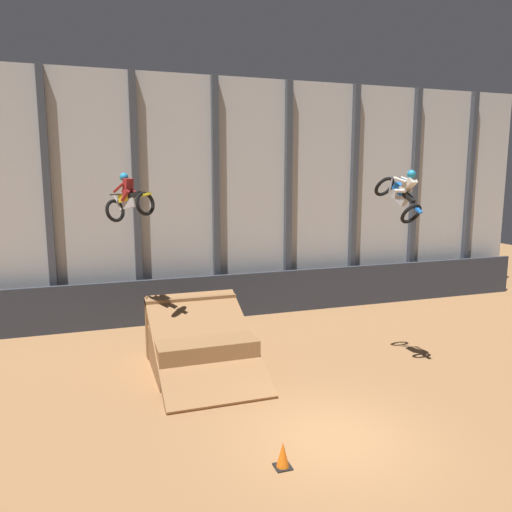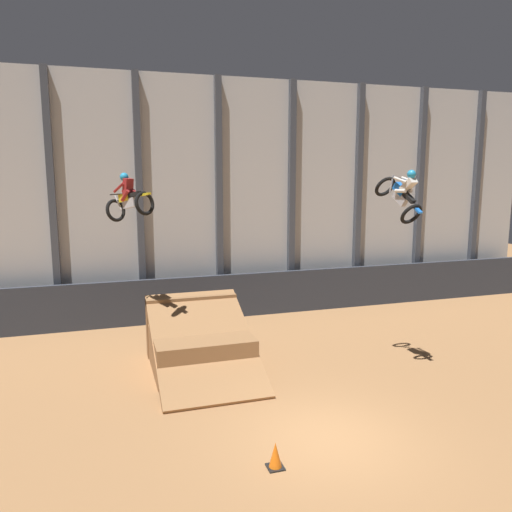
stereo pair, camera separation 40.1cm
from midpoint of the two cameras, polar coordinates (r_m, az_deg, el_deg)
ground_plane at (r=12.78m, az=8.00°, el=-19.92°), size 60.00×60.00×0.00m
arena_back_wall at (r=22.01m, az=-5.24°, el=6.57°), size 32.00×0.40×10.32m
lower_barrier at (r=21.79m, az=-4.53°, el=-4.65°), size 31.36×0.20×1.91m
dirt_ramp at (r=16.68m, az=-7.21°, el=-9.88°), size 3.13×4.69×2.22m
rider_bike_left_air at (r=15.90m, az=-15.05°, el=6.23°), size 1.55×1.74×1.57m
rider_bike_right_air at (r=16.02m, az=15.56°, el=6.83°), size 1.05×1.85×1.70m
traffic_cone_near_ramp at (r=11.50m, az=2.01°, el=-21.81°), size 0.36×0.36×0.58m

